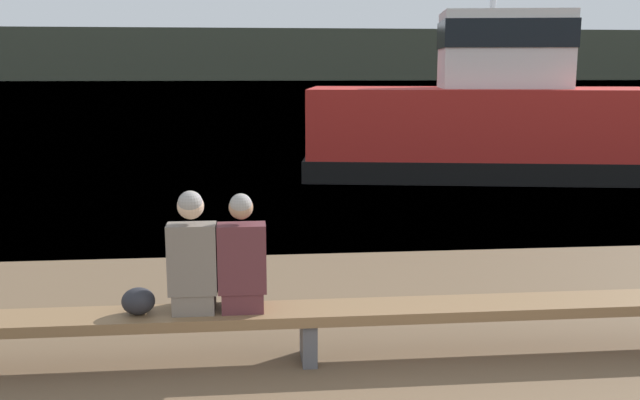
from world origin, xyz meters
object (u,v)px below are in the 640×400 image
object	(u,v)px
bench_main	(308,317)
person_left	(193,259)
person_right	(242,261)
shopping_bag	(138,301)
tugboat_red	(486,124)

from	to	relation	value
bench_main	person_left	bearing A→B (deg)	179.81
bench_main	person_right	size ratio (longest dim) A/B	9.13
person_right	shopping_bag	world-z (taller)	person_right
tugboat_red	shopping_bag	bearing A→B (deg)	157.96
bench_main	tugboat_red	distance (m)	11.17
shopping_bag	tugboat_red	bearing A→B (deg)	58.19
bench_main	person_right	xyz separation A→B (m)	(-0.54, 0.00, 0.49)
person_left	tugboat_red	world-z (taller)	tugboat_red
person_right	shopping_bag	size ratio (longest dim) A/B	3.67
person_left	person_right	world-z (taller)	person_left
shopping_bag	tugboat_red	world-z (taller)	tugboat_red
bench_main	person_left	distance (m)	1.07
person_right	person_left	bearing A→B (deg)	-179.74
person_left	person_right	xyz separation A→B (m)	(0.40, 0.00, -0.03)
bench_main	person_left	size ratio (longest dim) A/B	8.86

